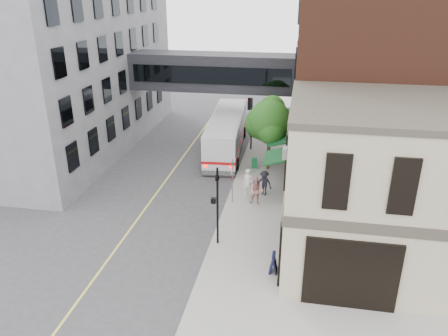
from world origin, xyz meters
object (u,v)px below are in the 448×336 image
at_px(newspaper_box, 254,163).
at_px(sandwich_board, 273,263).
at_px(pedestrian_b, 256,191).
at_px(pedestrian_c, 264,183).
at_px(bus, 226,132).
at_px(pedestrian_a, 248,183).

xyz_separation_m(newspaper_box, sandwich_board, (2.43, -13.04, 0.12)).
height_order(pedestrian_b, pedestrian_c, pedestrian_b).
height_order(bus, sandwich_board, bus).
height_order(bus, pedestrian_c, bus).
bearing_deg(bus, newspaper_box, -52.46).
bearing_deg(pedestrian_c, pedestrian_b, -80.81).
relative_size(bus, pedestrian_b, 6.23).
relative_size(bus, pedestrian_c, 6.70).
distance_m(bus, sandwich_board, 17.59).
height_order(bus, pedestrian_a, bus).
height_order(bus, newspaper_box, bus).
bearing_deg(pedestrian_b, pedestrian_c, 81.13).
bearing_deg(pedestrian_a, pedestrian_b, -69.45).
bearing_deg(pedestrian_a, sandwich_board, -84.33).
distance_m(pedestrian_b, sandwich_board, 7.23).
height_order(bus, pedestrian_b, bus).
distance_m(pedestrian_b, newspaper_box, 6.09).
relative_size(bus, newspaper_box, 14.33).
relative_size(bus, pedestrian_a, 6.15).
bearing_deg(sandwich_board, pedestrian_b, 104.08).
xyz_separation_m(pedestrian_c, sandwich_board, (1.27, -8.49, -0.34)).
bearing_deg(pedestrian_c, sandwich_board, -58.18).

